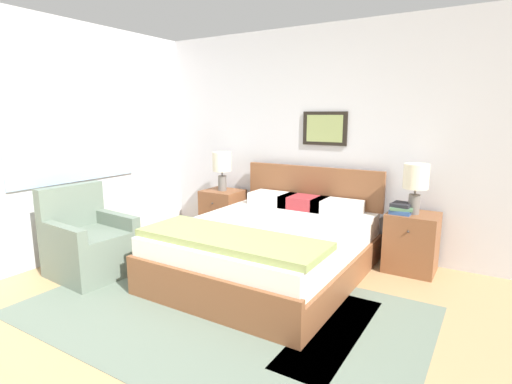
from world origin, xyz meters
The scene contains 14 objects.
ground_plane centered at (0.00, 0.00, 0.00)m, with size 16.00×16.00×0.00m, color tan.
wall_back centered at (0.00, 2.97, 1.30)m, with size 6.85×0.09×2.60m.
wall_left centered at (-2.25, 1.46, 1.30)m, with size 0.08×5.34×2.60m.
area_rug_main centered at (-0.24, 0.84, 0.00)m, with size 2.68×1.86×0.01m.
area_rug_bedside centered at (1.13, 1.23, 0.00)m, with size 0.89×1.50×0.01m.
bed centered at (-0.05, 1.85, 0.29)m, with size 1.71×2.12×0.99m.
armchair centered at (-1.61, 0.89, 0.30)m, with size 0.78×0.73×0.89m.
nightstand_near_window centered at (-1.24, 2.68, 0.30)m, with size 0.49×0.45×0.61m.
nightstand_by_door centered at (1.14, 2.68, 0.30)m, with size 0.49×0.45×0.61m.
table_lamp_near_window centered at (-1.24, 2.66, 0.95)m, with size 0.24×0.24×0.51m.
table_lamp_by_door centered at (1.14, 2.66, 0.95)m, with size 0.24×0.24×0.51m.
book_thick_bottom centered at (1.03, 2.63, 0.63)m, with size 0.20×0.25×0.04m.
book_hardcover_middle centered at (1.03, 2.63, 0.67)m, with size 0.25×0.28×0.03m.
book_novel_upper centered at (1.03, 2.63, 0.70)m, with size 0.21×0.23×0.03m.
Camera 1 is at (1.83, -1.49, 1.59)m, focal length 28.00 mm.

